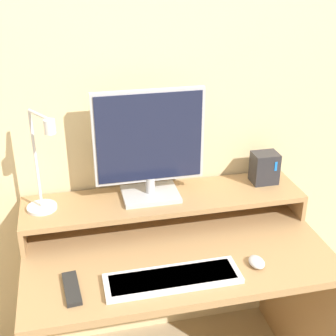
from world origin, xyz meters
The scene contains 9 objects.
wall_back centered at (0.00, 0.69, 1.25)m, with size 6.00×0.05×2.50m.
desk centered at (0.00, 0.33, 0.50)m, with size 1.15×0.65×0.71m.
monitor_shelf centered at (0.00, 0.52, 0.80)m, with size 1.15×0.27×0.11m.
monitor centered at (-0.05, 0.54, 1.05)m, with size 0.44×0.18×0.45m.
desk_lamp centered at (-0.47, 0.50, 0.98)m, with size 0.15×0.19×0.41m.
router_dock centered at (0.45, 0.55, 0.89)m, with size 0.11×0.09×0.14m.
keyboard centered at (-0.06, 0.13, 0.72)m, with size 0.47×0.14×0.02m.
mouse centered at (0.26, 0.15, 0.72)m, with size 0.05×0.08×0.03m.
remote_control centered at (-0.40, 0.16, 0.72)m, with size 0.06×0.17×0.02m.
Camera 1 is at (-0.36, -1.12, 1.75)m, focal length 50.00 mm.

